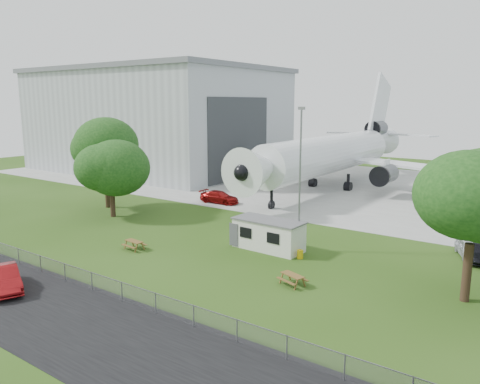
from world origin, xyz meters
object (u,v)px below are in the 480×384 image
Objects in this scene: picnic_east at (292,285)px; car_centre_sedan at (4,279)px; hangar at (158,119)px; airliner at (334,152)px; picnic_west at (134,249)px; site_cabin at (269,234)px.

car_centre_sedan is (-15.39, -12.00, 0.81)m from picnic_east.
airliner is at bearing -0.22° from hangar.
airliner reaches higher than picnic_east.
airliner is 26.52× the size of picnic_west.
picnic_east is at bearing -69.75° from airliner.
airliner is 48.95m from car_centre_sedan.
picnic_east is at bearing 9.15° from picnic_west.
picnic_east is (49.51, -36.85, -9.41)m from hangar.
airliner reaches higher than picnic_west.
hangar is at bearing 56.64° from car_centre_sedan.
site_cabin is 1.38× the size of car_centre_sedan.
hangar reaches higher than site_cabin.
site_cabin is at bearing 152.40° from picnic_east.
car_centre_sedan is (-0.35, -11.17, 0.81)m from picnic_west.
hangar is 62.44m from picnic_east.
picnic_east is 19.53m from car_centre_sedan.
airliner is (35.97, -0.14, -4.14)m from hangar.
picnic_west is at bearing 19.91° from car_centre_sedan.
site_cabin is at bearing -35.19° from hangar.
site_cabin is at bearing -6.94° from car_centre_sedan.
picnic_east is (13.54, -36.71, -5.27)m from airliner.
hangar reaches higher than picnic_east.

